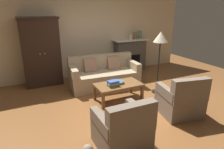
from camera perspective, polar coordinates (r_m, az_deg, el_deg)
name	(u,v)px	position (r m, az deg, el deg)	size (l,w,h in m)	color
ground_plane	(122,106)	(4.59, 2.94, -9.04)	(9.60, 9.60, 0.00)	brown
back_wall	(84,32)	(6.46, -7.96, 11.96)	(7.20, 0.10, 2.80)	beige
fireplace	(130,55)	(7.01, 5.20, 5.66)	(1.26, 0.48, 1.12)	#4C4947
armoire	(41,52)	(5.92, -19.79, 6.13)	(1.06, 0.57, 1.91)	black
couch	(104,75)	(5.62, -2.35, -0.19)	(1.97, 0.99, 0.86)	tan
coffee_table	(118,86)	(4.71, 1.85, -3.35)	(1.10, 0.60, 0.42)	brown
fruit_bowl	(118,82)	(4.73, 1.75, -2.18)	(0.29, 0.29, 0.06)	slate
book_stack	(113,83)	(4.53, 0.29, -2.60)	(0.25, 0.18, 0.13)	#427A4C
mantel_vase_cream	(131,37)	(6.88, 5.43, 10.78)	(0.10, 0.10, 0.16)	beige
mantel_vase_bronze	(135,35)	(6.97, 6.73, 11.15)	(0.12, 0.12, 0.24)	olive
mantel_vase_jade	(140,35)	(7.07, 8.14, 11.32)	(0.12, 0.12, 0.27)	slate
armchair_near_left	(123,130)	(3.21, 3.11, -15.75)	(0.78, 0.77, 0.88)	#756656
armchair_near_right	(181,101)	(4.35, 19.26, -7.14)	(0.90, 0.91, 0.88)	#756656
floor_lamp	(160,41)	(5.05, 13.82, 9.50)	(0.36, 0.36, 1.59)	black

